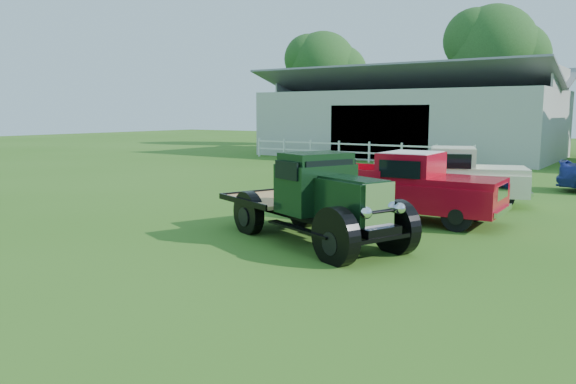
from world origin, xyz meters
The scene contains 8 objects.
ground centered at (0.00, 0.00, 0.00)m, with size 120.00×120.00×0.00m, color #316216.
shed_left centered at (-7.00, 26.00, 2.80)m, with size 18.80×10.20×5.60m, color #9C9D92, non-canonical shape.
fence_rail centered at (-8.00, 20.00, 0.60)m, with size 14.20×0.16×1.20m, color white, non-canonical shape.
tree_a centered at (-18.00, 33.00, 5.25)m, with size 6.30×6.30×10.50m, color #203C17, non-canonical shape.
tree_b centered at (-4.00, 34.00, 5.75)m, with size 6.90×6.90×11.50m, color #203C17, non-canonical shape.
vintage_flatbed centered at (0.92, 1.14, 1.00)m, with size 5.06×2.00×2.00m, color black, non-canonical shape.
red_pickup centered at (1.67, 4.73, 0.93)m, with size 5.09×1.96×1.86m, color #B70A1C, non-canonical shape.
white_pickup centered at (1.71, 8.00, 0.88)m, with size 4.80×1.86×1.76m, color #E9E7C1, non-canonical shape.
Camera 1 is at (7.48, -9.41, 2.88)m, focal length 35.00 mm.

